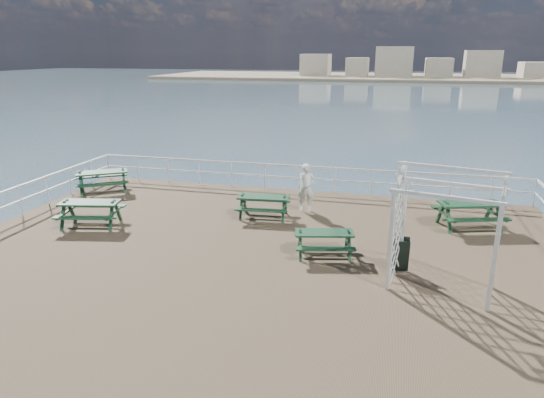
{
  "coord_description": "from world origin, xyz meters",
  "views": [
    {
      "loc": [
        3.68,
        -12.13,
        5.55
      ],
      "look_at": [
        0.08,
        1.97,
        1.1
      ],
      "focal_mm": 32.0,
      "sensor_mm": 36.0,
      "label": 1
    }
  ],
  "objects_px": {
    "picnic_table_d": "(90,208)",
    "picnic_table_e": "(324,238)",
    "picnic_table_c": "(470,209)",
    "picnic_table_b": "(264,202)",
    "person": "(306,188)",
    "trellis_arbor": "(445,237)",
    "picnic_table_a": "(102,177)"
  },
  "relations": [
    {
      "from": "picnic_table_a",
      "to": "picnic_table_e",
      "type": "relative_size",
      "value": 1.35
    },
    {
      "from": "picnic_table_d",
      "to": "picnic_table_e",
      "type": "relative_size",
      "value": 1.16
    },
    {
      "from": "trellis_arbor",
      "to": "picnic_table_e",
      "type": "bearing_deg",
      "value": 169.54
    },
    {
      "from": "picnic_table_c",
      "to": "picnic_table_d",
      "type": "relative_size",
      "value": 1.09
    },
    {
      "from": "picnic_table_e",
      "to": "person",
      "type": "distance_m",
      "value": 3.98
    },
    {
      "from": "picnic_table_b",
      "to": "trellis_arbor",
      "type": "bearing_deg",
      "value": -41.89
    },
    {
      "from": "trellis_arbor",
      "to": "picnic_table_b",
      "type": "bearing_deg",
      "value": 156.79
    },
    {
      "from": "picnic_table_c",
      "to": "trellis_arbor",
      "type": "height_order",
      "value": "trellis_arbor"
    },
    {
      "from": "picnic_table_a",
      "to": "trellis_arbor",
      "type": "bearing_deg",
      "value": -55.94
    },
    {
      "from": "trellis_arbor",
      "to": "person",
      "type": "xyz_separation_m",
      "value": [
        -4.25,
        5.09,
        -0.49
      ]
    },
    {
      "from": "picnic_table_e",
      "to": "picnic_table_c",
      "type": "bearing_deg",
      "value": 25.28
    },
    {
      "from": "picnic_table_c",
      "to": "picnic_table_a",
      "type": "bearing_deg",
      "value": 159.05
    },
    {
      "from": "trellis_arbor",
      "to": "person",
      "type": "relative_size",
      "value": 1.76
    },
    {
      "from": "picnic_table_b",
      "to": "person",
      "type": "height_order",
      "value": "person"
    },
    {
      "from": "picnic_table_b",
      "to": "trellis_arbor",
      "type": "relative_size",
      "value": 0.62
    },
    {
      "from": "picnic_table_d",
      "to": "picnic_table_c",
      "type": "bearing_deg",
      "value": 0.77
    },
    {
      "from": "person",
      "to": "picnic_table_a",
      "type": "bearing_deg",
      "value": 164.75
    },
    {
      "from": "picnic_table_b",
      "to": "person",
      "type": "distance_m",
      "value": 1.69
    },
    {
      "from": "picnic_table_a",
      "to": "person",
      "type": "bearing_deg",
      "value": -35.5
    },
    {
      "from": "picnic_table_e",
      "to": "trellis_arbor",
      "type": "relative_size",
      "value": 0.62
    },
    {
      "from": "picnic_table_a",
      "to": "picnic_table_e",
      "type": "height_order",
      "value": "picnic_table_a"
    },
    {
      "from": "picnic_table_e",
      "to": "person",
      "type": "height_order",
      "value": "person"
    },
    {
      "from": "picnic_table_c",
      "to": "person",
      "type": "bearing_deg",
      "value": 158.51
    },
    {
      "from": "picnic_table_b",
      "to": "picnic_table_c",
      "type": "height_order",
      "value": "picnic_table_c"
    },
    {
      "from": "picnic_table_a",
      "to": "trellis_arbor",
      "type": "relative_size",
      "value": 0.83
    },
    {
      "from": "picnic_table_c",
      "to": "person",
      "type": "distance_m",
      "value": 5.5
    },
    {
      "from": "picnic_table_d",
      "to": "picnic_table_e",
      "type": "distance_m",
      "value": 7.87
    },
    {
      "from": "picnic_table_e",
      "to": "trellis_arbor",
      "type": "distance_m",
      "value": 3.42
    },
    {
      "from": "picnic_table_a",
      "to": "trellis_arbor",
      "type": "distance_m",
      "value": 13.96
    },
    {
      "from": "picnic_table_d",
      "to": "person",
      "type": "bearing_deg",
      "value": 13.42
    },
    {
      "from": "picnic_table_d",
      "to": "person",
      "type": "relative_size",
      "value": 1.26
    },
    {
      "from": "picnic_table_a",
      "to": "trellis_arbor",
      "type": "height_order",
      "value": "trellis_arbor"
    }
  ]
}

